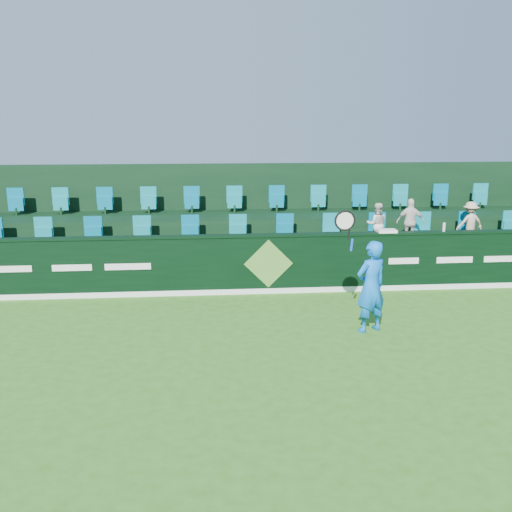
{
  "coord_description": "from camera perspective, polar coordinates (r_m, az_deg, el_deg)",
  "views": [
    {
      "loc": [
        -1.3,
        -8.37,
        3.89
      ],
      "look_at": [
        -0.37,
        2.8,
        1.15
      ],
      "focal_mm": 40.0,
      "sensor_mm": 36.0,
      "label": 1
    }
  ],
  "objects": [
    {
      "name": "spectator_right",
      "position": [
        15.18,
        20.6,
        3.14
      ],
      "size": [
        0.72,
        0.46,
        1.06
      ],
      "primitive_type": "imported",
      "rotation": [
        0.0,
        0.0,
        3.24
      ],
      "color": "tan",
      "rests_on": "stand_tier_front"
    },
    {
      "name": "tennis_player",
      "position": [
        10.67,
        11.38,
        -2.93
      ],
      "size": [
        1.13,
        0.62,
        2.32
      ],
      "color": "blue",
      "rests_on": "ground"
    },
    {
      "name": "seat_row_back",
      "position": [
        15.89,
        -0.01,
        5.45
      ],
      "size": [
        13.5,
        0.5,
        0.6
      ],
      "primitive_type": "cube",
      "color": "#036685",
      "rests_on": "stand_tier_back"
    },
    {
      "name": "drinks_bottle",
      "position": [
        13.69,
        18.29,
        2.77
      ],
      "size": [
        0.06,
        0.06,
        0.2
      ],
      "primitive_type": "cylinder",
      "color": "silver",
      "rests_on": "sponsor_hoarding"
    },
    {
      "name": "stand_tier_front",
      "position": [
        13.98,
        0.73,
        -0.73
      ],
      "size": [
        16.0,
        2.0,
        0.8
      ],
      "primitive_type": "cube",
      "color": "black",
      "rests_on": "ground"
    },
    {
      "name": "sponsor_hoarding",
      "position": [
        12.85,
        1.22,
        -0.76
      ],
      "size": [
        16.0,
        0.25,
        1.35
      ],
      "color": "black",
      "rests_on": "ground"
    },
    {
      "name": "towel",
      "position": [
        13.24,
        12.95,
        2.46
      ],
      "size": [
        0.42,
        0.27,
        0.06
      ],
      "primitive_type": "cube",
      "color": "white",
      "rests_on": "sponsor_hoarding"
    },
    {
      "name": "stand_tier_back",
      "position": [
        15.76,
        0.08,
        1.87
      ],
      "size": [
        16.0,
        1.8,
        1.3
      ],
      "primitive_type": "cube",
      "color": "black",
      "rests_on": "ground"
    },
    {
      "name": "seat_row_front",
      "position": [
        14.21,
        0.59,
        2.41
      ],
      "size": [
        13.5,
        0.5,
        0.6
      ],
      "primitive_type": "cube",
      "color": "#036685",
      "rests_on": "stand_tier_front"
    },
    {
      "name": "spectator_left",
      "position": [
        14.33,
        11.98,
        3.13
      ],
      "size": [
        0.56,
        0.47,
        1.05
      ],
      "primitive_type": "imported",
      "rotation": [
        0.0,
        0.0,
        3.0
      ],
      "color": "silver",
      "rests_on": "stand_tier_front"
    },
    {
      "name": "stand_rear",
      "position": [
        16.09,
        -0.05,
        4.17
      ],
      "size": [
        16.0,
        4.1,
        2.6
      ],
      "color": "black",
      "rests_on": "ground"
    },
    {
      "name": "spectator_middle",
      "position": [
        14.59,
        15.18,
        3.32
      ],
      "size": [
        0.71,
        0.4,
        1.15
      ],
      "primitive_type": "imported",
      "rotation": [
        0.0,
        0.0,
        2.95
      ],
      "color": "silver",
      "rests_on": "stand_tier_front"
    },
    {
      "name": "ground",
      "position": [
        9.32,
        3.76,
        -10.96
      ],
      "size": [
        60.0,
        60.0,
        0.0
      ],
      "primitive_type": "plane",
      "color": "#336718",
      "rests_on": "ground"
    }
  ]
}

